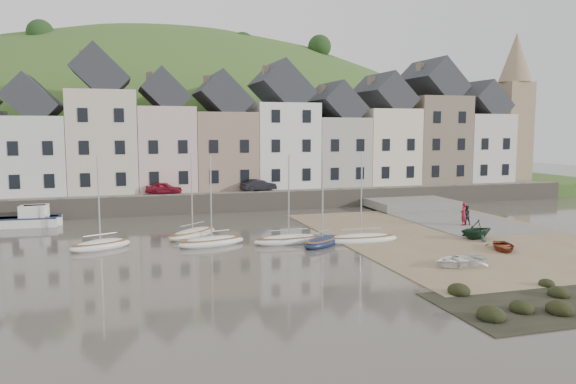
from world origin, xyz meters
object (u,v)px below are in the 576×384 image
object	(u,v)px
car_right	(259,185)
person_red	(463,214)
rowboat_red	(503,246)
sailboat_0	(101,245)
person_dark	(466,215)
rowboat_green	(476,229)
rowboat_white	(459,260)
car_left	(164,188)

from	to	relation	value
car_right	person_red	bearing A→B (deg)	-155.62
rowboat_red	car_right	bearing A→B (deg)	137.63
car_right	sailboat_0	bearing A→B (deg)	123.48
person_dark	car_right	world-z (taller)	car_right
rowboat_green	car_right	bearing A→B (deg)	-159.71
rowboat_white	car_left	size ratio (longest dim) A/B	0.98
rowboat_red	person_dark	world-z (taller)	person_dark
rowboat_green	person_dark	distance (m)	5.77
rowboat_red	car_right	size ratio (longest dim) A/B	0.75
person_dark	car_right	bearing A→B (deg)	-40.81
person_red	sailboat_0	bearing A→B (deg)	-33.52
rowboat_green	car_left	distance (m)	29.09
rowboat_red	rowboat_green	bearing A→B (deg)	106.70
sailboat_0	car_left	bearing A→B (deg)	71.83
person_red	person_dark	world-z (taller)	person_red
car_left	person_red	bearing A→B (deg)	-111.67
sailboat_0	rowboat_red	distance (m)	26.28
rowboat_white	person_dark	world-z (taller)	person_dark
rowboat_white	person_red	bearing A→B (deg)	138.03
rowboat_green	car_left	size ratio (longest dim) A/B	0.78
rowboat_green	rowboat_red	size ratio (longest dim) A/B	0.98
rowboat_green	rowboat_white	bearing A→B (deg)	-48.12
sailboat_0	car_right	xyz separation A→B (m)	(14.72, 16.39, 1.93)
rowboat_green	person_red	world-z (taller)	person_red
rowboat_white	car_left	distance (m)	31.05
person_dark	car_left	xyz separation A→B (m)	(-22.74, 15.84, 1.28)
rowboat_white	sailboat_0	bearing A→B (deg)	-126.28
car_left	person_dark	bearing A→B (deg)	-110.80
rowboat_white	person_red	size ratio (longest dim) A/B	1.79
rowboat_red	car_left	distance (m)	31.52
sailboat_0	rowboat_white	xyz separation A→B (m)	(19.83, -11.04, 0.14)
rowboat_white	car_right	world-z (taller)	car_right
car_right	person_dark	bearing A→B (deg)	-154.35
rowboat_white	person_red	xyz separation A→B (m)	(7.89, 11.36, 0.64)
car_left	car_right	size ratio (longest dim) A/B	0.94
person_dark	sailboat_0	bearing A→B (deg)	10.09
sailboat_0	rowboat_green	distance (m)	25.90
rowboat_green	car_right	size ratio (longest dim) A/B	0.73
rowboat_red	car_left	bearing A→B (deg)	153.54
rowboat_green	rowboat_red	xyz separation A→B (m)	(-0.54, -3.68, -0.42)
rowboat_white	rowboat_green	world-z (taller)	rowboat_green
rowboat_red	rowboat_white	bearing A→B (deg)	-126.39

